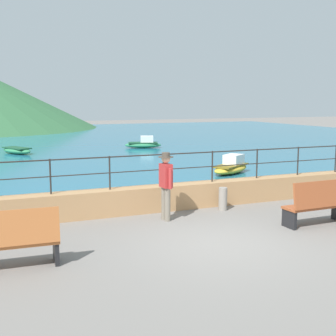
# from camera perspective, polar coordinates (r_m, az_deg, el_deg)

# --- Properties ---
(ground_plane) EXTENTS (120.00, 120.00, 0.00)m
(ground_plane) POSITION_cam_1_polar(r_m,az_deg,el_deg) (9.79, 6.55, -9.52)
(ground_plane) COLOR slate
(promenade_wall) EXTENTS (20.00, 0.56, 0.70)m
(promenade_wall) POSITION_cam_1_polar(r_m,az_deg,el_deg) (12.49, -0.59, -3.81)
(promenade_wall) COLOR tan
(promenade_wall) RESTS_ON ground
(railing) EXTENTS (18.44, 0.04, 0.90)m
(railing) POSITION_cam_1_polar(r_m,az_deg,el_deg) (12.32, -0.60, 0.57)
(railing) COLOR #282623
(railing) RESTS_ON promenade_wall
(lake_water) EXTENTS (64.00, 44.32, 0.06)m
(lake_water) POSITION_cam_1_polar(r_m,az_deg,el_deg) (34.39, -14.89, 3.30)
(lake_water) COLOR #236B89
(lake_water) RESTS_ON ground
(bench_main) EXTENTS (1.72, 0.64, 1.13)m
(bench_main) POSITION_cam_1_polar(r_m,az_deg,el_deg) (8.58, -19.48, -8.67)
(bench_main) COLOR #B76633
(bench_main) RESTS_ON ground
(bench_far) EXTENTS (1.71, 0.59, 1.13)m
(bench_far) POSITION_cam_1_polar(r_m,az_deg,el_deg) (11.52, 18.70, -4.27)
(bench_far) COLOR #9E4C28
(bench_far) RESTS_ON ground
(person_walking) EXTENTS (0.38, 0.57, 1.75)m
(person_walking) POSITION_cam_1_polar(r_m,az_deg,el_deg) (11.29, -0.28, -1.90)
(person_walking) COLOR slate
(person_walking) RESTS_ON ground
(bollard) EXTENTS (0.24, 0.24, 0.64)m
(bollard) POSITION_cam_1_polar(r_m,az_deg,el_deg) (12.54, 7.04, -3.95)
(bollard) COLOR gray
(bollard) RESTS_ON ground
(boat_0) EXTENTS (2.47, 1.59, 0.76)m
(boat_0) POSITION_cam_1_polar(r_m,az_deg,el_deg) (28.47, -3.13, 3.13)
(boat_0) COLOR #338C59
(boat_0) RESTS_ON lake_water
(boat_1) EXTENTS (2.42, 1.99, 0.76)m
(boat_1) POSITION_cam_1_polar(r_m,az_deg,el_deg) (18.64, 8.11, 0.16)
(boat_1) COLOR gold
(boat_1) RESTS_ON lake_water
(boat_2) EXTENTS (1.91, 2.45, 0.36)m
(boat_2) POSITION_cam_1_polar(r_m,az_deg,el_deg) (26.67, -18.79, 2.16)
(boat_2) COLOR #338C59
(boat_2) RESTS_ON lake_water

